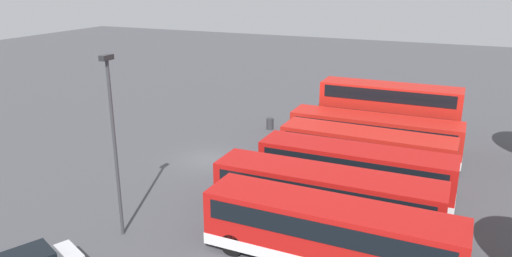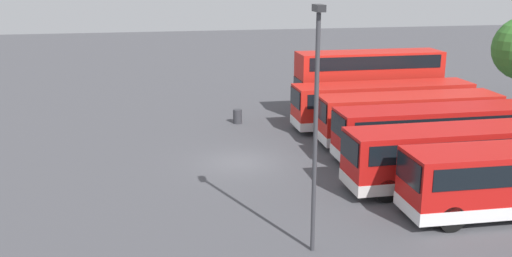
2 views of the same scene
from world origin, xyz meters
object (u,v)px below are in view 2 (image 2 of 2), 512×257
bus_single_deck_second (382,104)px  bus_single_deck_fourth (436,132)px  waste_bin_yellow (238,116)px  lamp_post_tall (316,115)px  bus_double_decker_near_end (368,81)px  bus_single_deck_third (409,117)px  bus_single_deck_fifth (465,154)px

bus_single_deck_second → bus_single_deck_fourth: 6.91m
waste_bin_yellow → lamp_post_tall: bearing=-0.7°
bus_double_decker_near_end → bus_single_deck_third: bus_double_decker_near_end is taller
bus_double_decker_near_end → bus_single_deck_fifth: (14.45, -0.78, -0.82)m
bus_single_deck_second → lamp_post_tall: (15.91, -9.35, 3.57)m
bus_single_deck_second → lamp_post_tall: bearing=-30.4°
bus_single_deck_second → bus_single_deck_fifth: same height
bus_single_deck_fourth → bus_single_deck_fifth: size_ratio=0.96×
bus_double_decker_near_end → waste_bin_yellow: size_ratio=10.87×
bus_single_deck_third → lamp_post_tall: size_ratio=1.21×
waste_bin_yellow → bus_single_deck_fifth: bearing=32.1°
bus_single_deck_third → bus_double_decker_near_end: bearing=178.1°
waste_bin_yellow → bus_double_decker_near_end: bearing=93.4°
bus_single_deck_fourth → lamp_post_tall: 13.59m
bus_single_deck_second → bus_single_deck_fifth: size_ratio=1.01×
bus_single_deck_fifth → waste_bin_yellow: (-13.88, -8.72, -1.15)m
bus_double_decker_near_end → bus_single_deck_fifth: size_ratio=0.89×
bus_single_deck_fourth → bus_single_deck_fifth: (4.02, -0.58, 0.00)m
bus_single_deck_fifth → waste_bin_yellow: 16.43m
bus_single_deck_third → bus_single_deck_fifth: 7.34m
bus_single_deck_fourth → lamp_post_tall: size_ratio=1.24×
bus_single_deck_fourth → lamp_post_tall: bearing=-46.6°
bus_single_deck_fifth → lamp_post_tall: (4.99, -8.96, 3.57)m
bus_double_decker_near_end → bus_single_deck_second: 3.64m
bus_single_deck_second → bus_single_deck_fourth: size_ratio=1.06×
bus_single_deck_fifth → waste_bin_yellow: size_ratio=12.27×
bus_double_decker_near_end → waste_bin_yellow: bearing=-86.6°
bus_double_decker_near_end → lamp_post_tall: bearing=-26.6°
bus_single_deck_fifth → bus_single_deck_fourth: bearing=171.8°
bus_single_deck_second → bus_single_deck_fifth: 10.93m
bus_double_decker_near_end → bus_single_deck_fourth: bus_double_decker_near_end is taller
bus_single_deck_fourth → waste_bin_yellow: 13.60m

